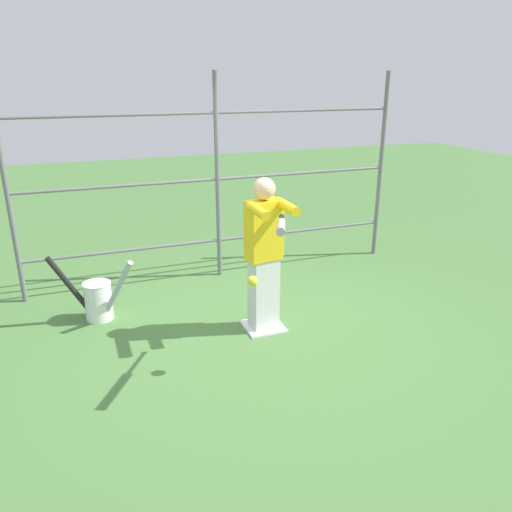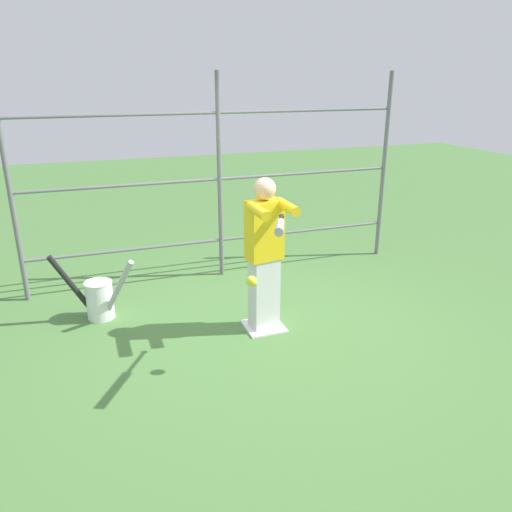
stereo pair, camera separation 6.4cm
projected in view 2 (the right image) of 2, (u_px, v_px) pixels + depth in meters
The scene contains 7 objects.
ground_plane at pixel (264, 327), 5.28m from camera, with size 24.00×24.00×0.00m, color #4C7A3D.
home_plate at pixel (264, 326), 5.28m from camera, with size 0.40×0.40×0.02m.
fence_backstop at pixel (220, 179), 6.26m from camera, with size 4.86×0.06×2.57m.
batter at pixel (265, 251), 4.97m from camera, with size 0.41×0.58×1.60m.
baseball_bat_swinging at pixel (280, 225), 3.93m from camera, with size 0.41×0.83×0.18m.
softball_in_flight at pixel (252, 281), 4.25m from camera, with size 0.10×0.10×0.10m.
bat_bucket at pixel (99, 298), 5.40m from camera, with size 0.85×0.58×0.78m.
Camera 2 is at (1.67, 4.40, 2.51)m, focal length 35.00 mm.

